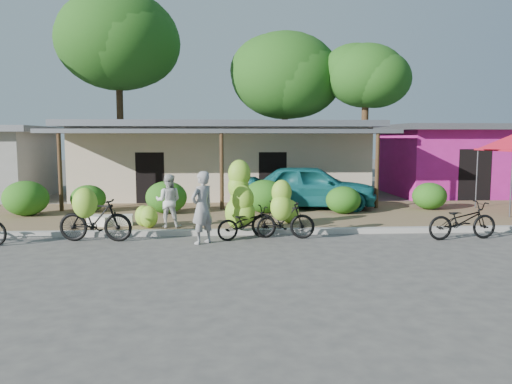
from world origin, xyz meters
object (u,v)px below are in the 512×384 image
(bike_far_right, at_px, (462,221))
(teal_van, at_px, (311,186))
(vendor, at_px, (202,208))
(tree_center_right, at_px, (281,74))
(bike_right, at_px, (282,214))
(bike_left, at_px, (94,217))
(sack_far, at_px, (101,221))
(tree_far_center, at_px, (115,39))
(bystander, at_px, (168,201))
(sack_near, at_px, (118,220))
(tree_near_right, at_px, (362,74))
(bike_center, at_px, (243,207))

(bike_far_right, xyz_separation_m, teal_van, (-3.10, 5.22, 0.41))
(vendor, distance_m, teal_van, 6.46)
(tree_center_right, relative_size, bike_right, 4.88)
(bike_left, relative_size, vendor, 1.06)
(bike_right, distance_m, sack_far, 5.44)
(tree_far_center, relative_size, teal_van, 2.23)
(bike_left, relative_size, bystander, 1.28)
(tree_center_right, xyz_separation_m, teal_van, (-0.10, -10.41, -5.29))
(sack_near, bearing_deg, bike_left, -96.75)
(bike_far_right, height_order, sack_far, bike_far_right)
(bike_right, height_order, bike_far_right, bike_right)
(bike_far_right, height_order, sack_near, bike_far_right)
(tree_far_center, relative_size, bike_far_right, 5.28)
(bystander, bearing_deg, sack_near, -10.75)
(bike_right, distance_m, bystander, 3.39)
(tree_near_right, height_order, sack_near, tree_near_right)
(sack_far, bearing_deg, sack_near, -1.41)
(teal_van, bearing_deg, tree_center_right, 6.84)
(vendor, bearing_deg, bystander, -103.18)
(bike_far_right, xyz_separation_m, bystander, (-7.82, 1.62, 0.38))
(tree_far_center, distance_m, sack_far, 15.29)
(sack_near, xyz_separation_m, teal_van, (6.24, 3.17, 0.64))
(tree_near_right, bearing_deg, tree_center_right, 153.43)
(tree_near_right, bearing_deg, bike_left, -128.21)
(tree_far_center, distance_m, bike_right, 18.07)
(vendor, distance_m, bystander, 2.00)
(bike_left, height_order, bike_right, bike_right)
(bike_far_right, bearing_deg, bike_right, 80.33)
(bike_right, distance_m, teal_van, 5.22)
(bike_left, bearing_deg, teal_van, -46.13)
(tree_near_right, height_order, sack_far, tree_near_right)
(bike_far_right, bearing_deg, tree_near_right, -10.70)
(sack_near, xyz_separation_m, sack_far, (-0.50, 0.01, -0.01))
(bike_right, relative_size, vendor, 0.95)
(bike_left, xyz_separation_m, teal_van, (6.45, 4.99, 0.26))
(tree_far_center, height_order, vendor, tree_far_center)
(bike_far_right, relative_size, sack_far, 2.62)
(vendor, relative_size, teal_van, 0.39)
(bike_left, relative_size, teal_van, 0.42)
(bike_left, height_order, bystander, bystander)
(sack_far, bearing_deg, tree_center_right, 63.28)
(bystander, relative_size, teal_van, 0.33)
(sack_far, height_order, teal_van, teal_van)
(bike_far_right, bearing_deg, bike_center, 77.18)
(bike_far_right, distance_m, bystander, 7.99)
(bike_left, relative_size, sack_far, 2.60)
(teal_van, bearing_deg, sack_near, 124.34)
(tree_near_right, xyz_separation_m, sack_far, (-10.83, -11.57, -5.71))
(sack_near, bearing_deg, bike_center, -21.45)
(tree_center_right, xyz_separation_m, bike_center, (-2.73, -15.00, -5.39))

